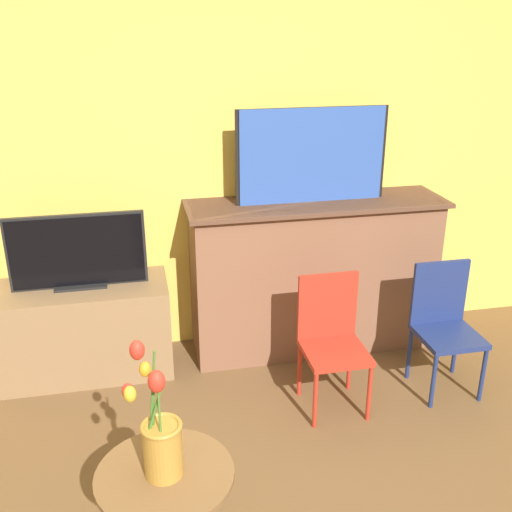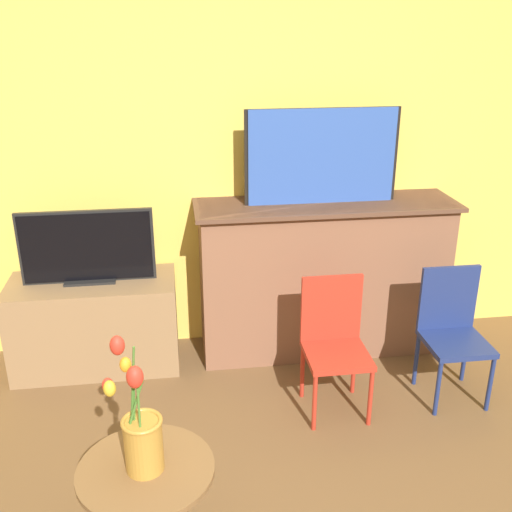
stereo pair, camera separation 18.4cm
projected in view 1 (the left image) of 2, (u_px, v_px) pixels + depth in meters
name	position (u px, v px, depth m)	size (l,w,h in m)	color
wall_back	(223.00, 131.00, 3.50)	(8.00, 0.06, 2.70)	#EAC651
fireplace_mantel	(313.00, 273.00, 3.71)	(1.55, 0.45, 0.96)	brown
painting	(312.00, 156.00, 3.43)	(0.89, 0.03, 0.54)	black
tv_stand	(87.00, 329.00, 3.49)	(0.96, 0.43, 0.55)	olive
tv_monitor	(77.00, 253.00, 3.32)	(0.75, 0.12, 0.43)	black
chair_red	(332.00, 335.00, 3.17)	(0.33, 0.33, 0.72)	#B22D1E
chair_blue	(444.00, 320.00, 3.32)	(0.33, 0.33, 0.72)	navy
vase_tulips	(160.00, 437.00, 1.99)	(0.19, 0.14, 0.51)	#B78433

